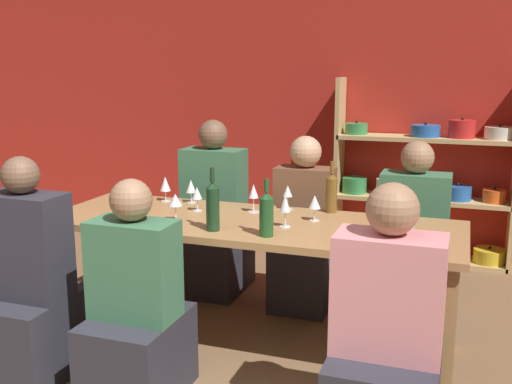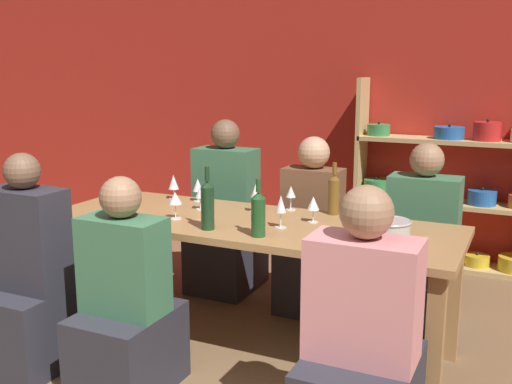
{
  "view_description": "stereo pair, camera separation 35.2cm",
  "coord_description": "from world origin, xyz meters",
  "px_view_note": "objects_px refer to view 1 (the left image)",
  "views": [
    {
      "loc": [
        1.3,
        -1.55,
        1.65
      ],
      "look_at": [
        0.16,
        1.7,
        0.92
      ],
      "focal_mm": 42.0,
      "sensor_mm": 36.0,
      "label": 1
    },
    {
      "loc": [
        1.62,
        -1.42,
        1.65
      ],
      "look_at": [
        0.16,
        1.7,
        0.92
      ],
      "focal_mm": 42.0,
      "sensor_mm": 36.0,
      "label": 2
    }
  ],
  "objects_px": {
    "wine_glass_red_b": "(119,201)",
    "wine_glass_empty_b": "(285,204)",
    "dining_table": "(250,236)",
    "wine_glass_empty_a": "(191,187)",
    "shelf_unit": "(428,187)",
    "wine_glass_red_d": "(175,201)",
    "mixing_bowl": "(393,224)",
    "wine_bottle_amber": "(213,205)",
    "wine_bottle_dark": "(332,192)",
    "wine_glass_red_f": "(288,192)",
    "person_far_c": "(412,254)",
    "person_far_a": "(304,245)",
    "wine_glass_empty_c": "(254,192)",
    "person_near_c": "(136,321)",
    "person_far_b": "(214,230)",
    "wine_bottle_green": "(266,213)",
    "wine_glass_red_c": "(197,194)",
    "person_near_a": "(31,299)",
    "wine_glass_red_e": "(165,185)",
    "wine_glass_red_a": "(315,203)",
    "person_near_b": "(385,358)"
  },
  "relations": [
    {
      "from": "wine_glass_empty_c",
      "to": "person_far_c",
      "type": "distance_m",
      "value": 1.18
    },
    {
      "from": "wine_bottle_amber",
      "to": "wine_glass_red_c",
      "type": "relative_size",
      "value": 2.32
    },
    {
      "from": "mixing_bowl",
      "to": "person_near_b",
      "type": "bearing_deg",
      "value": -84.46
    },
    {
      "from": "wine_glass_red_a",
      "to": "person_far_b",
      "type": "xyz_separation_m",
      "value": [
        -0.92,
        0.67,
        -0.42
      ]
    },
    {
      "from": "shelf_unit",
      "to": "wine_glass_red_c",
      "type": "bearing_deg",
      "value": -123.63
    },
    {
      "from": "wine_glass_red_a",
      "to": "person_far_c",
      "type": "xyz_separation_m",
      "value": [
        0.51,
        0.66,
        -0.45
      ]
    },
    {
      "from": "wine_glass_empty_b",
      "to": "wine_glass_red_f",
      "type": "height_order",
      "value": "wine_glass_empty_b"
    },
    {
      "from": "mixing_bowl",
      "to": "wine_bottle_amber",
      "type": "distance_m",
      "value": 0.98
    },
    {
      "from": "wine_glass_red_a",
      "to": "person_near_b",
      "type": "distance_m",
      "value": 1.12
    },
    {
      "from": "shelf_unit",
      "to": "wine_bottle_dark",
      "type": "height_order",
      "value": "shelf_unit"
    },
    {
      "from": "shelf_unit",
      "to": "wine_glass_red_d",
      "type": "distance_m",
      "value": 2.53
    },
    {
      "from": "shelf_unit",
      "to": "person_far_c",
      "type": "relative_size",
      "value": 1.31
    },
    {
      "from": "shelf_unit",
      "to": "wine_glass_red_e",
      "type": "xyz_separation_m",
      "value": [
        -1.58,
        -1.72,
        0.24
      ]
    },
    {
      "from": "wine_glass_empty_b",
      "to": "person_near_a",
      "type": "bearing_deg",
      "value": -151.67
    },
    {
      "from": "shelf_unit",
      "to": "person_far_a",
      "type": "xyz_separation_m",
      "value": [
        -0.73,
        -1.33,
        -0.2
      ]
    },
    {
      "from": "person_far_a",
      "to": "wine_glass_red_c",
      "type": "bearing_deg",
      "value": 47.22
    },
    {
      "from": "wine_glass_empty_a",
      "to": "dining_table",
      "type": "bearing_deg",
      "value": -30.96
    },
    {
      "from": "shelf_unit",
      "to": "dining_table",
      "type": "distance_m",
      "value": 2.21
    },
    {
      "from": "wine_glass_red_a",
      "to": "person_far_c",
      "type": "distance_m",
      "value": 0.95
    },
    {
      "from": "shelf_unit",
      "to": "person_near_a",
      "type": "xyz_separation_m",
      "value": [
        -1.86,
        -2.75,
        -0.21
      ]
    },
    {
      "from": "shelf_unit",
      "to": "wine_bottle_dark",
      "type": "bearing_deg",
      "value": -105.97
    },
    {
      "from": "person_far_b",
      "to": "person_far_c",
      "type": "height_order",
      "value": "person_far_b"
    },
    {
      "from": "wine_glass_red_f",
      "to": "person_far_a",
      "type": "bearing_deg",
      "value": 86.77
    },
    {
      "from": "wine_glass_red_b",
      "to": "wine_glass_empty_c",
      "type": "xyz_separation_m",
      "value": [
        0.62,
        0.51,
        -0.01
      ]
    },
    {
      "from": "wine_glass_red_b",
      "to": "wine_bottle_dark",
      "type": "bearing_deg",
      "value": 31.84
    },
    {
      "from": "dining_table",
      "to": "wine_bottle_green",
      "type": "distance_m",
      "value": 0.4
    },
    {
      "from": "dining_table",
      "to": "mixing_bowl",
      "type": "bearing_deg",
      "value": 1.2
    },
    {
      "from": "wine_glass_red_f",
      "to": "person_far_c",
      "type": "distance_m",
      "value": 0.97
    },
    {
      "from": "person_near_c",
      "to": "person_far_c",
      "type": "distance_m",
      "value": 1.93
    },
    {
      "from": "wine_glass_red_b",
      "to": "wine_glass_empty_b",
      "type": "distance_m",
      "value": 0.94
    },
    {
      "from": "person_far_a",
      "to": "wine_bottle_green",
      "type": "bearing_deg",
      "value": 92.77
    },
    {
      "from": "wine_bottle_green",
      "to": "wine_glass_red_f",
      "type": "distance_m",
      "value": 0.63
    },
    {
      "from": "mixing_bowl",
      "to": "person_far_b",
      "type": "xyz_separation_m",
      "value": [
        -1.38,
        0.78,
        -0.36
      ]
    },
    {
      "from": "wine_bottle_dark",
      "to": "wine_glass_empty_a",
      "type": "relative_size",
      "value": 2.07
    },
    {
      "from": "person_far_b",
      "to": "shelf_unit",
      "type": "bearing_deg",
      "value": -139.52
    },
    {
      "from": "mixing_bowl",
      "to": "person_near_b",
      "type": "relative_size",
      "value": 0.2
    },
    {
      "from": "wine_glass_empty_b",
      "to": "wine_glass_red_d",
      "type": "bearing_deg",
      "value": -173.0
    },
    {
      "from": "dining_table",
      "to": "wine_glass_red_f",
      "type": "bearing_deg",
      "value": 70.67
    },
    {
      "from": "wine_glass_red_b",
      "to": "wine_glass_red_e",
      "type": "bearing_deg",
      "value": 93.07
    },
    {
      "from": "shelf_unit",
      "to": "person_far_a",
      "type": "height_order",
      "value": "shelf_unit"
    },
    {
      "from": "wine_bottle_green",
      "to": "wine_glass_red_b",
      "type": "distance_m",
      "value": 0.86
    },
    {
      "from": "wine_glass_red_c",
      "to": "wine_glass_red_e",
      "type": "height_order",
      "value": "wine_glass_red_e"
    },
    {
      "from": "wine_bottle_amber",
      "to": "wine_glass_red_d",
      "type": "xyz_separation_m",
      "value": [
        -0.29,
        0.12,
        -0.02
      ]
    },
    {
      "from": "wine_bottle_amber",
      "to": "shelf_unit",
      "type": "bearing_deg",
      "value": 66.54
    },
    {
      "from": "dining_table",
      "to": "wine_glass_empty_a",
      "type": "height_order",
      "value": "wine_glass_empty_a"
    },
    {
      "from": "wine_bottle_dark",
      "to": "wine_glass_red_c",
      "type": "relative_size",
      "value": 2.12
    },
    {
      "from": "wine_glass_red_d",
      "to": "person_far_c",
      "type": "xyz_separation_m",
      "value": [
        1.27,
        0.93,
        -0.46
      ]
    },
    {
      "from": "wine_glass_empty_c",
      "to": "person_far_c",
      "type": "xyz_separation_m",
      "value": [
        0.91,
        0.58,
        -0.47
      ]
    },
    {
      "from": "wine_bottle_green",
      "to": "wine_glass_red_f",
      "type": "relative_size",
      "value": 2.02
    },
    {
      "from": "wine_bottle_amber",
      "to": "wine_glass_red_b",
      "type": "relative_size",
      "value": 1.94
    }
  ]
}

